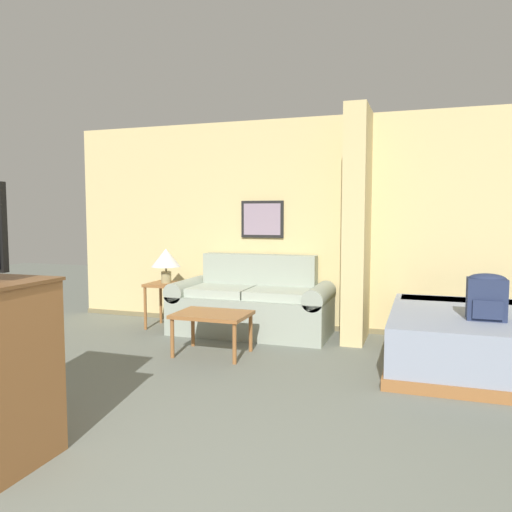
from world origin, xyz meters
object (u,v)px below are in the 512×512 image
coffee_table (212,318)px  table_lamp (166,259)px  couch (252,305)px  bed (481,339)px  backpack (487,296)px

coffee_table → table_lamp: 1.49m
table_lamp → coffee_table: bearing=-42.3°
couch → coffee_table: (-0.08, -1.01, 0.04)m
bed → couch: bearing=166.9°
bed → backpack: backpack is taller
coffee_table → bed: bed is taller
coffee_table → backpack: size_ratio=1.83×
coffee_table → bed: size_ratio=0.39×
table_lamp → backpack: size_ratio=1.07×
backpack → couch: bearing=159.8°
coffee_table → couch: bearing=85.7°
coffee_table → table_lamp: size_ratio=1.71×
couch → bed: couch is taller
backpack → bed: bearing=89.8°
backpack → table_lamp: bearing=166.8°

